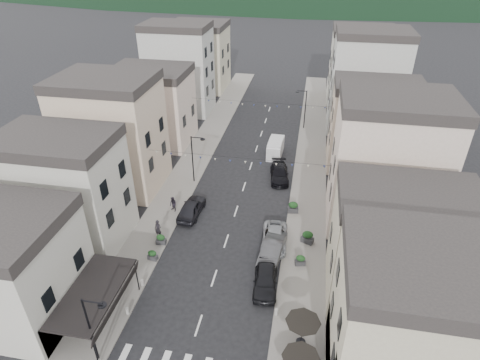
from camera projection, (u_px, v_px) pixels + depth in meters
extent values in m
cube|color=slate|center=(196.00, 157.00, 53.36)|extent=(4.00, 76.00, 0.12)
cube|color=slate|center=(310.00, 167.00, 51.04)|extent=(4.00, 76.00, 0.12)
cube|color=#B4A78F|center=(420.00, 334.00, 23.90)|extent=(10.00, 8.00, 10.00)
cube|color=black|center=(93.00, 292.00, 29.09)|extent=(3.60, 7.50, 0.15)
cube|color=black|center=(117.00, 300.00, 29.07)|extent=(0.34, 7.50, 0.99)
cylinder|color=black|center=(95.00, 352.00, 26.73)|extent=(0.10, 0.10, 3.20)
cylinder|color=black|center=(137.00, 276.00, 32.59)|extent=(0.10, 0.10, 3.20)
cube|color=#B6B2A7|center=(66.00, 194.00, 36.77)|extent=(10.00, 7.00, 10.00)
cube|color=#262323|center=(52.00, 140.00, 33.90)|extent=(10.20, 7.14, 1.00)
cube|color=#C2AB92|center=(113.00, 138.00, 44.64)|extent=(10.00, 8.00, 12.00)
cube|color=#262323|center=(103.00, 81.00, 41.24)|extent=(10.20, 8.16, 1.00)
cube|color=#C4AF9F|center=(154.00, 109.00, 55.35)|extent=(10.00, 8.00, 9.50)
cube|color=#262323|center=(149.00, 72.00, 52.60)|extent=(10.20, 8.16, 1.00)
cube|color=#A3A49F|center=(179.00, 72.00, 64.49)|extent=(10.00, 7.00, 13.00)
cube|color=#262323|center=(176.00, 26.00, 60.83)|extent=(10.20, 7.14, 1.00)
cube|color=#B4A78F|center=(199.00, 59.00, 75.08)|extent=(10.00, 9.00, 11.00)
cube|color=#262323|center=(198.00, 25.00, 71.94)|extent=(10.20, 9.18, 1.00)
cube|color=#B4A78F|center=(398.00, 251.00, 30.87)|extent=(10.00, 7.00, 9.00)
cube|color=#262323|center=(413.00, 198.00, 28.26)|extent=(10.20, 7.14, 1.00)
cube|color=#C4AF9F|center=(386.00, 168.00, 38.34)|extent=(10.00, 8.00, 12.50)
cube|color=#262323|center=(401.00, 101.00, 34.81)|extent=(10.20, 8.16, 1.00)
cube|color=#C2AB92|center=(372.00, 129.00, 49.05)|extent=(10.00, 7.00, 10.00)
cube|color=#262323|center=(380.00, 86.00, 46.18)|extent=(10.20, 7.14, 1.00)
cube|color=#A3A49F|center=(366.00, 85.00, 58.20)|extent=(10.00, 8.00, 13.50)
cube|color=#262323|center=(375.00, 33.00, 54.41)|extent=(10.20, 8.16, 1.00)
cube|color=#B6B2A7|center=(359.00, 68.00, 68.78)|extent=(10.00, 9.00, 11.50)
cube|color=#262323|center=(365.00, 30.00, 65.52)|extent=(10.20, 9.18, 1.00)
cone|color=black|center=(301.00, 360.00, 25.32)|extent=(2.50, 2.50, 0.55)
cylinder|color=black|center=(302.00, 335.00, 28.25)|extent=(0.06, 0.06, 2.30)
cone|color=black|center=(303.00, 324.00, 27.67)|extent=(2.50, 2.50, 0.55)
cylinder|color=black|center=(301.00, 342.00, 28.65)|extent=(0.70, 0.70, 0.04)
cylinder|color=black|center=(91.00, 331.00, 26.46)|extent=(0.14, 0.14, 6.00)
cylinder|color=black|center=(92.00, 302.00, 24.84)|extent=(1.40, 0.10, 0.10)
cylinder|color=black|center=(102.00, 305.00, 24.81)|extent=(0.56, 0.56, 0.08)
cylinder|color=black|center=(193.00, 160.00, 46.58)|extent=(0.14, 0.14, 6.00)
cylinder|color=black|center=(197.00, 138.00, 44.96)|extent=(1.40, 0.10, 0.10)
cylinder|color=black|center=(203.00, 139.00, 44.93)|extent=(0.56, 0.56, 0.08)
cylinder|color=black|center=(305.00, 110.00, 59.78)|extent=(0.14, 0.14, 6.00)
cylinder|color=black|center=(302.00, 91.00, 58.38)|extent=(1.40, 0.10, 0.10)
cylinder|color=black|center=(297.00, 92.00, 58.55)|extent=(0.56, 0.56, 0.08)
cylinder|color=gray|center=(127.00, 311.00, 31.10)|extent=(0.26, 0.26, 0.60)
cylinder|color=gray|center=(142.00, 283.00, 33.62)|extent=(0.26, 0.26, 0.60)
cylinder|color=gray|center=(276.00, 312.00, 31.01)|extent=(0.26, 0.26, 0.60)
cylinder|color=black|center=(238.00, 158.00, 40.71)|extent=(19.00, 0.02, 0.02)
cone|color=beige|center=(156.00, 152.00, 42.16)|extent=(0.28, 0.28, 0.24)
cone|color=navy|center=(171.00, 154.00, 41.96)|extent=(0.28, 0.28, 0.24)
cone|color=beige|center=(185.00, 156.00, 41.76)|extent=(0.28, 0.28, 0.24)
cone|color=navy|center=(200.00, 158.00, 41.55)|extent=(0.28, 0.28, 0.24)
cone|color=beige|center=(215.00, 160.00, 41.32)|extent=(0.28, 0.28, 0.24)
cone|color=navy|center=(230.00, 161.00, 41.09)|extent=(0.28, 0.28, 0.24)
cone|color=beige|center=(245.00, 162.00, 40.85)|extent=(0.28, 0.28, 0.24)
cone|color=navy|center=(261.00, 164.00, 40.59)|extent=(0.28, 0.28, 0.24)
cone|color=beige|center=(276.00, 165.00, 40.32)|extent=(0.28, 0.28, 0.24)
cone|color=navy|center=(292.00, 165.00, 40.04)|extent=(0.28, 0.28, 0.24)
cone|color=beige|center=(308.00, 166.00, 39.76)|extent=(0.28, 0.28, 0.24)
cone|color=navy|center=(324.00, 167.00, 39.46)|extent=(0.28, 0.28, 0.24)
cylinder|color=black|center=(260.00, 102.00, 54.13)|extent=(19.00, 0.02, 0.02)
cone|color=beige|center=(197.00, 100.00, 55.57)|extent=(0.28, 0.28, 0.24)
cone|color=navy|center=(209.00, 101.00, 55.37)|extent=(0.28, 0.28, 0.24)
cone|color=beige|center=(220.00, 102.00, 55.17)|extent=(0.28, 0.28, 0.24)
cone|color=navy|center=(231.00, 103.00, 54.96)|extent=(0.28, 0.28, 0.24)
cone|color=beige|center=(242.00, 104.00, 54.74)|extent=(0.28, 0.28, 0.24)
cone|color=navy|center=(254.00, 105.00, 54.51)|extent=(0.28, 0.28, 0.24)
cone|color=beige|center=(265.00, 106.00, 54.26)|extent=(0.28, 0.28, 0.24)
cone|color=navy|center=(277.00, 107.00, 54.00)|extent=(0.28, 0.28, 0.24)
cone|color=beige|center=(289.00, 107.00, 53.73)|extent=(0.28, 0.28, 0.24)
cone|color=navy|center=(301.00, 108.00, 53.46)|extent=(0.28, 0.28, 0.24)
cone|color=beige|center=(313.00, 108.00, 53.17)|extent=(0.28, 0.28, 0.24)
cone|color=navy|center=(325.00, 108.00, 52.88)|extent=(0.28, 0.28, 0.24)
imported|color=black|center=(265.00, 279.00, 33.41)|extent=(2.32, 4.98, 1.65)
imported|color=#353538|center=(272.00, 250.00, 36.43)|extent=(2.43, 5.28, 1.68)
imported|color=gray|center=(274.00, 238.00, 38.07)|extent=(2.66, 5.27, 1.43)
imported|color=black|center=(279.00, 173.00, 48.35)|extent=(2.81, 5.42, 1.50)
imported|color=black|center=(191.00, 208.00, 42.09)|extent=(2.22, 5.01, 1.68)
cube|color=silver|center=(275.00, 148.00, 53.64)|extent=(1.98, 4.66, 1.92)
cube|color=silver|center=(275.00, 143.00, 52.63)|extent=(1.88, 3.13, 0.48)
cylinder|color=black|center=(268.00, 157.00, 52.67)|extent=(0.26, 0.68, 0.67)
cylinder|color=black|center=(279.00, 159.00, 52.39)|extent=(0.26, 0.68, 0.67)
cylinder|color=black|center=(272.00, 146.00, 55.54)|extent=(0.26, 0.68, 0.67)
cylinder|color=black|center=(283.00, 147.00, 55.26)|extent=(0.26, 0.68, 0.67)
imported|color=black|center=(158.00, 229.00, 38.65)|extent=(0.79, 0.60, 1.95)
imported|color=black|center=(173.00, 204.00, 42.42)|extent=(1.04, 0.98, 1.71)
cube|color=#333336|center=(153.00, 257.00, 36.36)|extent=(0.96, 0.62, 0.45)
ellipsoid|color=#133216|center=(152.00, 253.00, 36.10)|extent=(0.79, 0.50, 0.57)
cube|color=#302F32|center=(161.00, 242.00, 38.21)|extent=(0.98, 0.60, 0.47)
ellipsoid|color=#133216|center=(161.00, 237.00, 37.94)|extent=(0.83, 0.53, 0.60)
cube|color=#2C2B2E|center=(300.00, 262.00, 35.78)|extent=(1.01, 0.68, 0.46)
ellipsoid|color=#133216|center=(301.00, 258.00, 35.51)|extent=(0.82, 0.52, 0.59)
cube|color=#2B2B2E|center=(307.00, 240.00, 38.35)|extent=(1.30, 1.02, 0.57)
ellipsoid|color=#133216|center=(308.00, 235.00, 38.02)|extent=(1.01, 0.64, 0.74)
cube|color=#2B2B2D|center=(293.00, 210.00, 42.56)|extent=(1.19, 0.75, 0.56)
ellipsoid|color=#133216|center=(293.00, 205.00, 42.23)|extent=(0.99, 0.63, 0.72)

